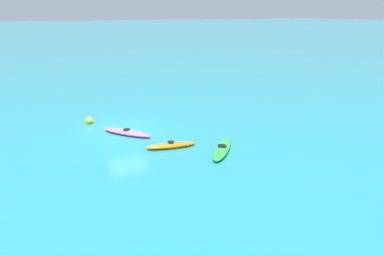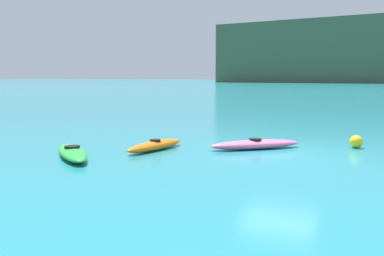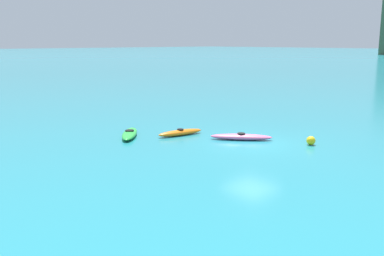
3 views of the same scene
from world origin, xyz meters
The scene contains 5 objects.
ground_plane centered at (0.00, 0.00, 0.00)m, with size 600.00×600.00×0.00m, color teal.
kayak_pink centered at (-0.90, 0.17, 0.16)m, with size 2.93×2.63×0.37m.
kayak_green centered at (-5.62, -3.73, 0.16)m, with size 2.84×2.64×0.37m.
kayak_orange centered at (-3.95, -1.47, 0.16)m, with size 1.04×2.81×0.37m.
buoy_yellow centered at (2.27, 1.86, 0.23)m, with size 0.45×0.45×0.45m, color yellow.
Camera 1 is at (-19.37, 4.69, 7.05)m, focal length 30.60 mm.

